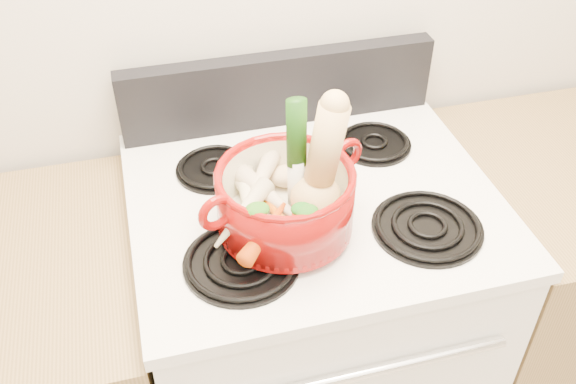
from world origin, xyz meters
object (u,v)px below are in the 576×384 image
object	(u,v)px
stove_body	(309,338)
dutch_oven	(285,200)
leek	(297,156)
squash	(317,163)

from	to	relation	value
stove_body	dutch_oven	bearing A→B (deg)	-132.84
stove_body	leek	xyz separation A→B (m)	(-0.06, -0.08, 0.66)
stove_body	leek	size ratio (longest dim) A/B	3.64
squash	leek	bearing A→B (deg)	146.47
squash	leek	size ratio (longest dim) A/B	0.98
dutch_oven	squash	size ratio (longest dim) A/B	1.07
stove_body	squash	size ratio (longest dim) A/B	3.71
stove_body	dutch_oven	world-z (taller)	dutch_oven
squash	leek	world-z (taller)	same
dutch_oven	squash	world-z (taller)	squash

